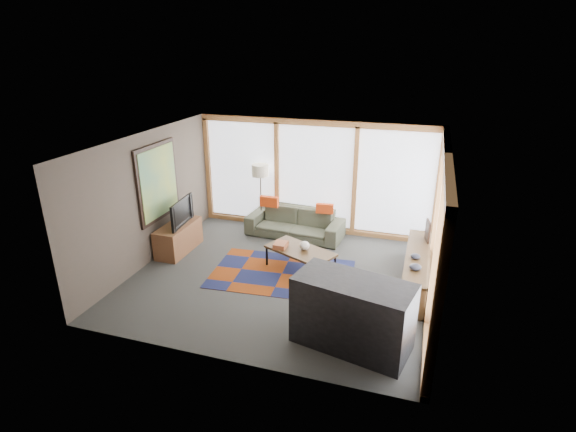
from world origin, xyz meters
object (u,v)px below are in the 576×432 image
(bookshelf, at_px, (416,270))
(television, at_px, (178,212))
(coffee_table, at_px, (300,260))
(sofa, at_px, (295,223))
(tv_console, at_px, (179,238))
(floor_lamp, at_px, (261,197))
(bar_counter, at_px, (352,314))

(bookshelf, bearing_deg, television, -179.74)
(coffee_table, xyz_separation_m, bookshelf, (2.18, 0.11, 0.08))
(sofa, xyz_separation_m, tv_console, (-2.13, -1.50, -0.02))
(floor_lamp, relative_size, television, 1.61)
(tv_console, distance_m, television, 0.58)
(coffee_table, bearing_deg, television, 178.11)
(bookshelf, distance_m, bar_counter, 2.27)
(floor_lamp, distance_m, coffee_table, 2.40)
(television, bearing_deg, tv_console, 125.73)
(bar_counter, bearing_deg, television, 165.22)
(sofa, height_order, bookshelf, sofa)
(coffee_table, height_order, bookshelf, bookshelf)
(floor_lamp, bearing_deg, sofa, -14.66)
(television, distance_m, bar_counter, 4.55)
(sofa, distance_m, floor_lamp, 1.05)
(tv_console, relative_size, television, 1.24)
(bookshelf, relative_size, television, 2.46)
(bar_counter, bearing_deg, bookshelf, 81.27)
(sofa, height_order, television, television)
(bookshelf, bearing_deg, floor_lamp, 155.22)
(bookshelf, distance_m, tv_console, 4.88)
(floor_lamp, bearing_deg, television, -124.71)
(bar_counter, bearing_deg, tv_console, 165.65)
(sofa, height_order, coffee_table, sofa)
(coffee_table, distance_m, bar_counter, 2.43)
(sofa, distance_m, television, 2.63)
(floor_lamp, distance_m, bookshelf, 4.06)
(bookshelf, xyz_separation_m, tv_console, (-4.88, -0.05, 0.00))
(bar_counter, bearing_deg, sofa, 131.04)
(sofa, xyz_separation_m, bookshelf, (2.75, -1.45, -0.02))
(sofa, xyz_separation_m, coffee_table, (0.58, -1.56, -0.10))
(television, bearing_deg, coffee_table, -97.01)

